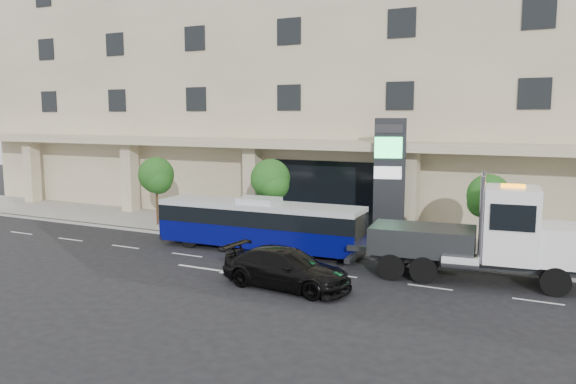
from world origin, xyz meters
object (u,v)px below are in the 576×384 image
at_px(black_sedan, 286,268).
at_px(signage_pylon, 389,180).
at_px(tow_truck, 487,238).
at_px(city_bus, 259,224).

distance_m(black_sedan, signage_pylon, 9.89).
relative_size(tow_truck, black_sedan, 1.84).
xyz_separation_m(city_bus, signage_pylon, (5.49, 4.40, 2.10)).
height_order(city_bus, tow_truck, tow_truck).
distance_m(city_bus, black_sedan, 6.46).
height_order(city_bus, black_sedan, city_bus).
height_order(tow_truck, signage_pylon, signage_pylon).
bearing_deg(city_bus, signage_pylon, 36.57).
relative_size(city_bus, signage_pylon, 1.66).
height_order(city_bus, signage_pylon, signage_pylon).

